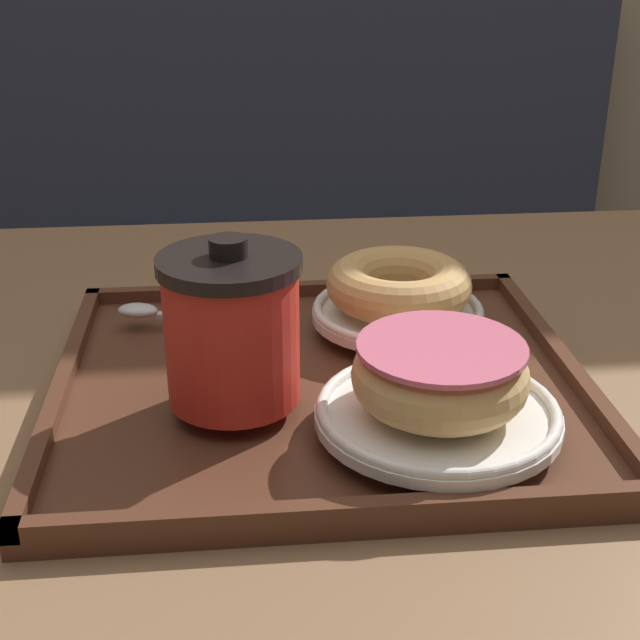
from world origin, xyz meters
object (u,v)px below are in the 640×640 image
(coffee_cup_front, at_px, (232,328))
(spoon, at_px, (159,312))
(donut_plain, at_px, (399,284))
(donut_chocolate_glazed, at_px, (440,374))

(coffee_cup_front, bearing_deg, spoon, 113.15)
(coffee_cup_front, xyz_separation_m, spoon, (-0.06, 0.15, -0.05))
(coffee_cup_front, bearing_deg, donut_plain, 41.49)
(donut_chocolate_glazed, bearing_deg, coffee_cup_front, 160.81)
(donut_plain, bearing_deg, coffee_cup_front, -138.51)
(donut_plain, bearing_deg, spoon, 173.36)
(coffee_cup_front, xyz_separation_m, donut_chocolate_glazed, (0.14, -0.05, -0.02))
(donut_chocolate_glazed, xyz_separation_m, donut_plain, (0.00, 0.17, -0.00))
(coffee_cup_front, bearing_deg, donut_chocolate_glazed, -19.19)
(coffee_cup_front, relative_size, donut_chocolate_glazed, 1.01)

